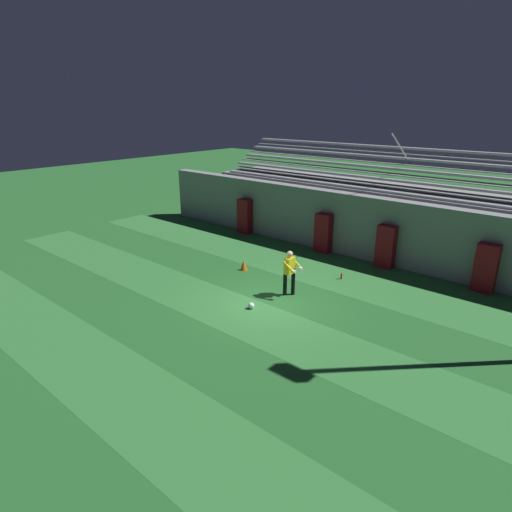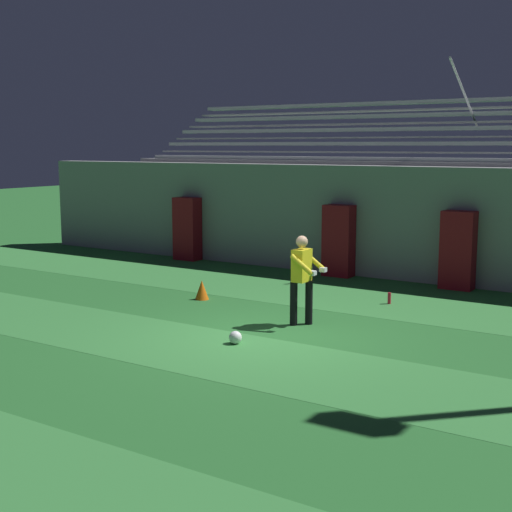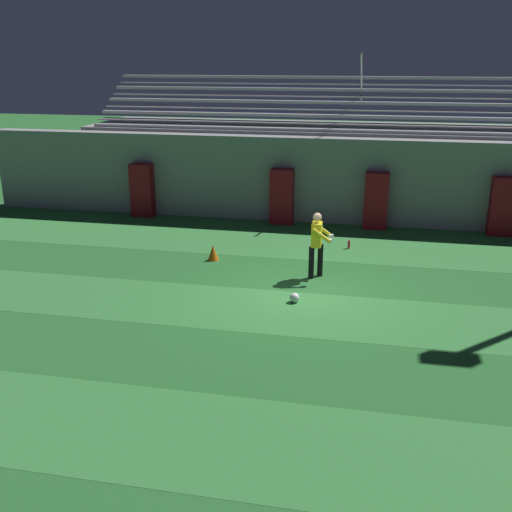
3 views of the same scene
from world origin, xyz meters
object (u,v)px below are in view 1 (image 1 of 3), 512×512
Objects in this scene: padding_pillar_far_left at (245,216)px; soccer_ball at (251,306)px; water_bottle at (341,276)px; goalkeeper at (290,270)px; padding_pillar_gate_left at (323,233)px; traffic_cone at (244,265)px; padding_pillar_gate_right at (386,247)px; padding_pillar_far_right at (486,268)px.

soccer_ball is at bearing -46.70° from padding_pillar_far_left.
soccer_ball is 0.92× the size of water_bottle.
water_bottle is (0.68, 2.54, -0.83)m from goalkeeper.
traffic_cone is (-1.23, -4.13, -0.70)m from padding_pillar_gate_left.
goalkeeper is at bearing -71.08° from padding_pillar_gate_left.
goalkeeper is (1.67, -4.89, 0.05)m from padding_pillar_gate_left.
traffic_cone is at bearing -153.62° from water_bottle.
padding_pillar_gate_right is 1.09× the size of goalkeeper.
padding_pillar_gate_left is at bearing 73.41° from traffic_cone.
padding_pillar_far_left is 1.00× the size of padding_pillar_far_right.
padding_pillar_gate_left is at bearing 180.00° from padding_pillar_far_right.
padding_pillar_gate_right is at bearing 43.94° from traffic_cone.
padding_pillar_gate_right and padding_pillar_far_left have the same top height.
padding_pillar_gate_left is 5.17m from goalkeeper.
traffic_cone is at bearing -106.59° from padding_pillar_gate_left.
padding_pillar_gate_right reaches higher than water_bottle.
padding_pillar_far_right is (11.77, 0.00, 0.00)m from padding_pillar_far_left.
padding_pillar_gate_right is 7.94m from padding_pillar_far_left.
padding_pillar_far_left reaches higher than water_bottle.
padding_pillar_gate_left reaches higher than goalkeeper.
traffic_cone is (-2.91, 0.76, -0.74)m from goalkeeper.
water_bottle is (-0.70, -2.35, -0.79)m from padding_pillar_gate_right.
padding_pillar_far_left is at bearing 180.00° from padding_pillar_gate_right.
padding_pillar_far_left is at bearing 143.29° from goalkeeper.
traffic_cone reaches higher than water_bottle.
padding_pillar_gate_left is 8.26× the size of soccer_ball.
padding_pillar_far_right reaches higher than goalkeeper.
padding_pillar_far_left reaches higher than soccer_ball.
padding_pillar_gate_left and padding_pillar_far_right have the same top height.
padding_pillar_gate_right is 8.26× the size of soccer_ball.
goalkeeper is 1.96m from soccer_ball.
padding_pillar_gate_left is 6.89m from padding_pillar_far_right.
padding_pillar_far_left is at bearing 180.00° from padding_pillar_gate_left.
padding_pillar_gate_left is 7.57× the size of water_bottle.
padding_pillar_far_right is at bearing 26.95° from traffic_cone.
padding_pillar_gate_right reaches higher than goalkeeper.
padding_pillar_gate_left reaches higher than soccer_ball.
padding_pillar_gate_left is at bearing 101.66° from soccer_ball.
traffic_cone is at bearing -153.05° from padding_pillar_far_right.
padding_pillar_far_left is 8.26× the size of soccer_ball.
goalkeeper is 7.59× the size of soccer_ball.
padding_pillar_gate_left is 1.00× the size of padding_pillar_far_right.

